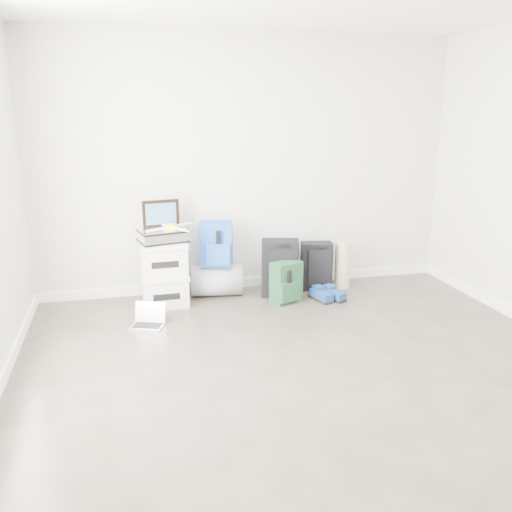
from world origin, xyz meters
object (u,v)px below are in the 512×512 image
object	(u,v)px
boxes_stack	(164,273)
laptop	(149,320)
large_suitcase	(280,268)
carry_on	(317,266)
duffel_bag	(217,280)
briefcase	(163,236)

from	to	relation	value
boxes_stack	laptop	world-z (taller)	boxes_stack
large_suitcase	carry_on	bearing A→B (deg)	27.77
laptop	boxes_stack	bearing A→B (deg)	90.32
duffel_bag	carry_on	size ratio (longest dim) A/B	1.03
boxes_stack	carry_on	size ratio (longest dim) A/B	1.26
duffel_bag	large_suitcase	distance (m)	0.69
boxes_stack	briefcase	bearing A→B (deg)	178.64
boxes_stack	briefcase	distance (m)	0.39
laptop	duffel_bag	bearing A→B (deg)	63.18
carry_on	laptop	world-z (taller)	carry_on
briefcase	duffel_bag	world-z (taller)	briefcase
boxes_stack	large_suitcase	xyz separation A→B (m)	(1.22, 0.00, -0.03)
briefcase	duffel_bag	size ratio (longest dim) A/B	0.82
briefcase	carry_on	world-z (taller)	briefcase
briefcase	carry_on	bearing A→B (deg)	-8.80
briefcase	laptop	xyz separation A→B (m)	(-0.20, -0.51, -0.68)
duffel_bag	laptop	world-z (taller)	duffel_bag
laptop	briefcase	bearing A→B (deg)	90.32
large_suitcase	boxes_stack	bearing A→B (deg)	-164.85
large_suitcase	carry_on	distance (m)	0.46
large_suitcase	duffel_bag	bearing A→B (deg)	-178.63
boxes_stack	large_suitcase	size ratio (longest dim) A/B	1.10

